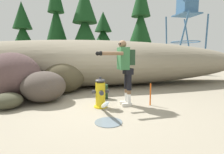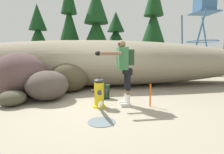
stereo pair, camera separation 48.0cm
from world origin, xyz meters
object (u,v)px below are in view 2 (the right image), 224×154
at_px(spare_backpack, 105,92).
at_px(utility_worker, 123,65).
at_px(boulder_mid, 70,77).
at_px(watchtower, 205,5).
at_px(survey_stake, 150,95).
at_px(boulder_large, 20,75).
at_px(boulder_outlier, 12,98).
at_px(boulder_small, 47,85).
at_px(fire_hydrant, 99,93).

bearing_deg(spare_backpack, utility_worker, 33.66).
relative_size(utility_worker, spare_backpack, 3.69).
bearing_deg(boulder_mid, spare_backpack, -45.07).
bearing_deg(watchtower, survey_stake, -128.00).
bearing_deg(boulder_mid, boulder_large, -159.11).
height_order(boulder_outlier, watchtower, watchtower).
height_order(spare_backpack, boulder_mid, boulder_mid).
xyz_separation_m(boulder_small, boulder_outlier, (-0.80, -0.51, -0.24)).
xyz_separation_m(boulder_small, survey_stake, (2.86, -1.02, -0.15)).
bearing_deg(boulder_large, survey_stake, -22.89).
bearing_deg(utility_worker, boulder_small, -24.44).
distance_m(boulder_mid, boulder_small, 1.30).
height_order(utility_worker, spare_backpack, utility_worker).
height_order(fire_hydrant, survey_stake, fire_hydrant).
bearing_deg(utility_worker, watchtower, -132.53).
relative_size(fire_hydrant, boulder_outlier, 1.11).
height_order(boulder_mid, watchtower, watchtower).
xyz_separation_m(boulder_outlier, watchtower, (13.45, 12.01, 6.16)).
bearing_deg(survey_stake, utility_worker, 168.49).
distance_m(fire_hydrant, spare_backpack, 0.92).
height_order(utility_worker, watchtower, watchtower).
bearing_deg(boulder_outlier, boulder_large, 99.77).
xyz_separation_m(spare_backpack, boulder_large, (-2.72, 0.63, 0.50)).
distance_m(boulder_small, boulder_outlier, 0.98).
distance_m(utility_worker, boulder_outlier, 3.11).
bearing_deg(boulder_outlier, watchtower, 41.77).
relative_size(watchtower, survey_stake, 14.17).
distance_m(spare_backpack, watchtower, 17.03).
bearing_deg(boulder_large, boulder_outlier, -80.23).
relative_size(fire_hydrant, survey_stake, 1.33).
relative_size(boulder_large, watchtower, 0.22).
bearing_deg(survey_stake, watchtower, 52.00).
xyz_separation_m(fire_hydrant, watchtower, (11.13, 12.41, 6.00)).
xyz_separation_m(boulder_mid, survey_stake, (2.34, -2.20, -0.26)).
distance_m(utility_worker, boulder_large, 3.50).
relative_size(fire_hydrant, boulder_small, 0.63).
bearing_deg(boulder_outlier, survey_stake, -8.03).
distance_m(boulder_large, survey_stake, 4.20).
distance_m(spare_backpack, boulder_mid, 1.74).
height_order(boulder_large, boulder_outlier, boulder_large).
bearing_deg(fire_hydrant, spare_backpack, 76.52).
height_order(spare_backpack, survey_stake, survey_stake).
relative_size(utility_worker, boulder_mid, 1.13).
relative_size(boulder_small, survey_stake, 2.12).
bearing_deg(boulder_outlier, utility_worker, -7.19).
distance_m(fire_hydrant, boulder_mid, 2.32).
bearing_deg(watchtower, spare_backpack, -133.44).
relative_size(utility_worker, survey_stake, 2.89).
bearing_deg(boulder_outlier, boulder_small, 32.27).
bearing_deg(boulder_mid, boulder_small, -113.79).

